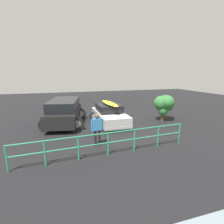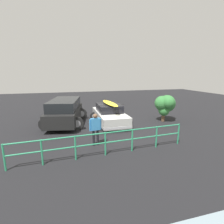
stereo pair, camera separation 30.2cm
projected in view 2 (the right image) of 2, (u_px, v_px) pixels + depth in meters
The scene contains 6 objects.
ground_plane at pixel (113, 125), 11.86m from camera, with size 44.00×44.00×0.02m, color black.
sedan_car at pixel (110, 114), 12.15m from camera, with size 2.40×4.09×1.62m.
suv_car at pixel (65, 111), 11.94m from camera, with size 3.22×4.80×1.72m.
person_bystander at pixel (95, 127), 8.38m from camera, with size 0.61×0.25×1.58m.
railing_fence at pixel (105, 140), 7.39m from camera, with size 7.61×0.56×1.03m.
bush_near_left at pixel (165, 104), 12.68m from camera, with size 1.69×1.67×1.89m.
Camera 2 is at (3.05, 10.96, 3.47)m, focal length 28.00 mm.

